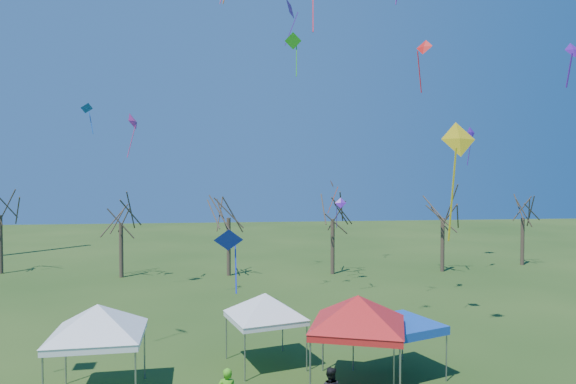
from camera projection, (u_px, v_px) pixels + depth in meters
name	position (u px, v px, depth m)	size (l,w,h in m)	color
tree_0	(0.00, 194.00, 41.65)	(3.83, 3.83, 8.44)	#3D2D21
tree_1	(121.00, 204.00, 40.16)	(3.42, 3.42, 7.54)	#3D2D21
tree_2	(228.00, 197.00, 40.86)	(3.71, 3.71, 8.18)	#3D2D21
tree_3	(333.00, 199.00, 41.53)	(3.59, 3.59, 7.91)	#3D2D21
tree_4	(443.00, 199.00, 42.59)	(3.58, 3.58, 7.89)	#3D2D21
tree_5	(523.00, 201.00, 45.64)	(3.39, 3.39, 7.46)	#3D2D21
tent_white_west	(98.00, 311.00, 18.54)	(4.47, 4.47, 3.95)	gray
tent_white_mid	(265.00, 298.00, 21.73)	(3.88, 3.88, 3.56)	gray
tent_red	(358.00, 302.00, 19.20)	(4.45, 4.45, 4.14)	gray
tent_blue	(399.00, 326.00, 20.57)	(3.59, 3.59, 2.19)	gray
kite_2	(133.00, 122.00, 35.69)	(0.94, 1.38, 3.14)	#D83086
kite_19	(340.00, 204.00, 37.82)	(0.91, 0.65, 2.29)	#5618AB
kite_13	(87.00, 109.00, 35.91)	(1.07, 1.02, 2.19)	blue
kite_22	(332.00, 186.00, 38.90)	(0.81, 0.82, 2.58)	#DF400B
kite_18	(293.00, 42.00, 23.44)	(0.81, 0.38, 2.04)	#22A018
kite_1	(229.00, 240.00, 16.72)	(1.00, 0.70, 2.16)	#142AD7
kite_5	(459.00, 141.00, 15.05)	(1.11, 0.47, 3.57)	gold
kite_17	(424.00, 48.00, 25.05)	(0.87, 0.89, 2.59)	red
kite_12	(471.00, 133.00, 40.65)	(1.02, 0.73, 3.09)	#551AB6
kite_11	(291.00, 9.00, 29.26)	(0.76, 1.30, 2.82)	#5817A7
kite_9	(573.00, 51.00, 18.84)	(0.67, 0.34, 1.67)	#5B17A6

